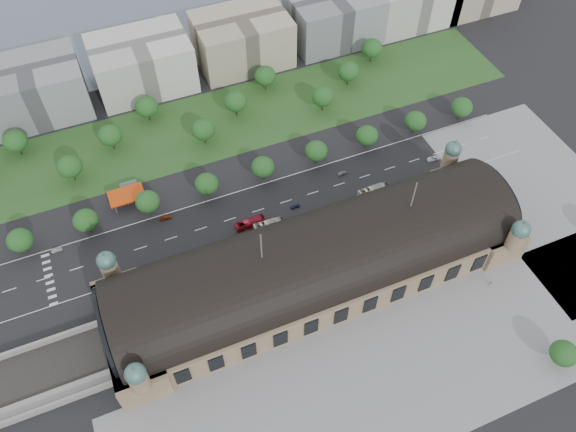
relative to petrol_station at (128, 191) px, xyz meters
name	(u,v)px	position (x,y,z in m)	size (l,w,h in m)	color
ground	(316,279)	(53.91, -65.28, -2.95)	(900.00, 900.00, 0.00)	black
station	(317,263)	(53.91, -65.28, 7.33)	(150.00, 48.40, 44.30)	#A08363
track_cutting	(1,397)	(-56.09, -67.49, -2.25)	(70.00, 24.00, 3.10)	black
plaza_south	(399,375)	(63.91, -109.28, -2.95)	(190.00, 48.00, 0.12)	gray
plaza_east	(545,196)	(156.91, -65.28, -2.95)	(56.00, 100.00, 0.12)	gray
road_slab	(230,220)	(33.91, -27.28, -2.95)	(260.00, 26.00, 0.10)	black
grass_belt	(201,128)	(38.91, 27.72, -2.95)	(300.00, 45.00, 0.10)	#265220
petrol_station	(128,191)	(0.00, 0.00, 0.00)	(14.00, 13.00, 5.05)	#CC3E0C
office_2	(33,90)	(-26.09, 67.72, 9.05)	(45.00, 32.00, 24.00)	gray
office_3	(142,64)	(23.91, 67.72, 9.05)	(45.00, 32.00, 24.00)	silver
office_4	(242,40)	(73.91, 67.72, 9.05)	(45.00, 32.00, 24.00)	#B9AB91
office_5	(334,18)	(123.91, 67.72, 9.05)	(45.00, 32.00, 24.00)	gray
tree_row_1	(20,240)	(-42.09, -12.28, 4.48)	(9.60, 9.60, 11.52)	#2D2116
tree_row_2	(86,220)	(-18.09, -12.28, 4.48)	(9.60, 9.60, 11.52)	#2D2116
tree_row_3	(148,202)	(5.91, -12.28, 4.48)	(9.60, 9.60, 11.52)	#2D2116
tree_row_4	(207,184)	(29.91, -12.28, 4.48)	(9.60, 9.60, 11.52)	#2D2116
tree_row_5	(263,167)	(53.91, -12.28, 4.48)	(9.60, 9.60, 11.52)	#2D2116
tree_row_6	(316,151)	(77.91, -12.28, 4.48)	(9.60, 9.60, 11.52)	#2D2116
tree_row_7	(367,135)	(101.91, -12.28, 4.48)	(9.60, 9.60, 11.52)	#2D2116
tree_row_8	(416,121)	(125.91, -12.28, 4.48)	(9.60, 9.60, 11.52)	#2D2116
tree_row_9	(462,107)	(149.91, -12.28, 4.48)	(9.60, 9.60, 11.52)	#2D2116
tree_belt_2	(15,141)	(-38.09, 41.72, 5.10)	(10.40, 10.40, 12.48)	#2D2116
tree_belt_3	(70,167)	(-19.09, 17.72, 5.10)	(10.40, 10.40, 12.48)	#2D2116
tree_belt_4	(110,135)	(-0.09, 29.72, 5.10)	(10.40, 10.40, 12.48)	#2D2116
tree_belt_5	(147,107)	(18.91, 41.72, 5.10)	(10.40, 10.40, 12.48)	#2D2116
tree_belt_6	(203,129)	(37.91, 17.72, 5.10)	(10.40, 10.40, 12.48)	#2D2116
tree_belt_7	(236,101)	(56.91, 29.72, 5.10)	(10.40, 10.40, 12.48)	#2D2116
tree_belt_8	(265,76)	(75.91, 41.72, 5.10)	(10.40, 10.40, 12.48)	#2D2116
tree_belt_9	(323,96)	(94.91, 17.72, 5.10)	(10.40, 10.40, 12.48)	#2D2116
tree_belt_10	(349,71)	(113.91, 29.72, 5.10)	(10.40, 10.40, 12.48)	#2D2116
tree_belt_11	(372,48)	(132.91, 41.72, 5.10)	(10.40, 10.40, 12.48)	#2D2116
tree_plaza_s	(564,353)	(113.91, -125.28, 3.86)	(9.00, 9.00, 10.64)	#2D2116
traffic_car_1	(57,250)	(-31.58, -16.32, -2.29)	(1.39, 3.99, 1.31)	#969A9E
traffic_car_2	(143,269)	(-3.47, -37.66, -2.14)	(2.70, 5.85, 1.62)	black
traffic_car_3	(166,218)	(10.65, -17.14, -2.29)	(1.85, 4.54, 1.32)	maroon
traffic_car_4	(295,206)	(60.16, -31.47, -2.29)	(1.55, 3.85, 1.31)	#182845
traffic_car_5	(342,173)	(85.66, -22.56, -2.30)	(1.38, 3.97, 1.31)	#53565A
traffic_car_6	(433,158)	(125.56, -29.92, -2.16)	(2.62, 5.68, 1.58)	silver
parked_car_0	(128,281)	(-9.49, -40.28, -2.31)	(1.35, 3.88, 1.28)	black
parked_car_1	(162,276)	(2.28, -43.05, -2.14)	(2.69, 5.84, 1.62)	maroon
parked_car_2	(100,290)	(-19.72, -40.28, -2.21)	(2.07, 5.10, 1.48)	#192846
parked_car_3	(199,260)	(16.88, -41.53, -2.20)	(1.77, 4.39, 1.50)	#595C61
parked_car_4	(200,257)	(17.71, -40.28, -2.31)	(1.35, 3.88, 1.28)	silver
parked_car_5	(226,250)	(27.60, -41.21, -2.15)	(2.66, 5.76, 1.60)	gray
parked_car_6	(246,242)	(35.91, -40.28, -2.27)	(1.92, 4.71, 1.37)	black
bus_west	(250,223)	(40.31, -33.28, -1.26)	(2.84, 12.15, 3.38)	red
bus_mid	(268,224)	(46.67, -36.67, -1.27)	(2.83, 12.09, 3.37)	silver
bus_east	(373,191)	(92.40, -36.94, -1.11)	(3.08, 13.17, 3.67)	silver
pedestrian_0	(490,284)	(111.18, -92.07, -2.02)	(0.91, 0.52, 1.86)	gray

